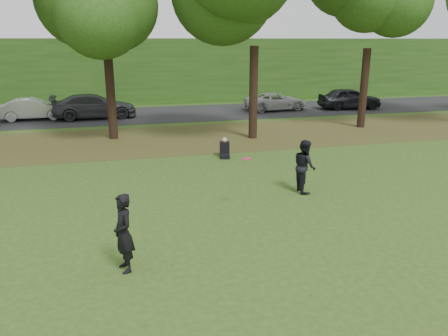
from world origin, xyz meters
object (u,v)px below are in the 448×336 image
Objects in this scene: player_left at (123,233)px; seated_person at (225,150)px; player_right at (305,166)px; frisbee at (246,159)px.

seated_person is (4.55, 8.92, -0.57)m from player_left.
player_left is 10.03m from seated_person.
player_left reaches higher than player_right.
player_left is 7.13m from player_right.
player_left is 4.54m from frisbee.
player_left is at bearing -105.38° from seated_person.
player_right is 4.90× the size of frisbee.
seated_person is (0.96, 6.24, -1.29)m from frisbee.
player_left is 1.00× the size of player_right.
player_right is at bearing 26.39° from frisbee.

